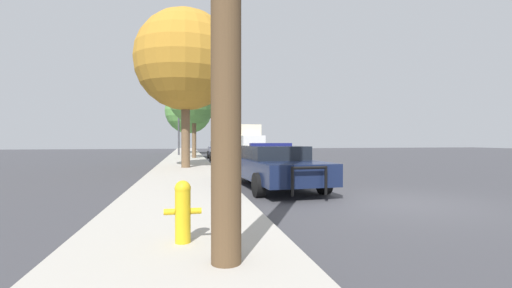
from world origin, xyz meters
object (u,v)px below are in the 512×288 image
Objects in this scene: police_car at (273,165)px; traffic_light at (193,121)px; tree_sidewalk_near at (185,60)px; car_background_distant at (244,146)px; tree_sidewalk_mid at (194,99)px; tree_sidewalk_far at (189,110)px; box_truck at (248,138)px; car_background_midblock at (221,150)px; fire_hydrant at (183,210)px.

traffic_light is (-2.05, 22.22, 2.63)m from police_car.
traffic_light is at bearing 87.44° from tree_sidewalk_near.
tree_sidewalk_near reaches higher than police_car.
car_background_distant is 0.65× the size of tree_sidewalk_mid.
tree_sidewalk_near is at bearing -92.56° from traffic_light.
tree_sidewalk_far is at bearing -139.12° from car_background_distant.
tree_sidewalk_far is 1.08× the size of tree_sidewalk_mid.
police_car is 30.49m from box_truck.
tree_sidewalk_mid is at bearing 86.31° from tree_sidewalk_near.
police_car is 17.30m from tree_sidewalk_mid.
tree_sidewalk_far is (-7.22, -6.66, 3.98)m from car_background_distant.
tree_sidewalk_mid is (-6.85, -17.37, 3.98)m from car_background_distant.
tree_sidewalk_near is (-2.70, -9.03, 4.76)m from car_background_midblock.
car_background_midblock is 0.57× the size of tree_sidewalk_near.
tree_sidewalk_mid is (0.62, 22.53, 4.18)m from fire_hydrant.
police_car is 22.47m from traffic_light.
box_truck is at bearing 50.12° from traffic_light.
box_truck is at bearing -94.60° from car_background_distant.
tree_sidewalk_far is at bearing 20.50° from box_truck.
box_truck is (7.28, 35.96, 1.18)m from fire_hydrant.
fire_hydrant is at bearing 77.84° from box_truck.
tree_sidewalk_far is at bearing 89.28° from tree_sidewalk_near.
car_background_distant is (6.79, 11.84, -2.57)m from traffic_light.
police_car is 0.69× the size of tree_sidewalk_near.
car_background_distant is 0.60× the size of tree_sidewalk_far.
police_car is 1.28× the size of car_background_distant.
box_truck reaches higher than car_background_distant.
police_car is at bearing -90.01° from car_background_midblock.
box_truck is 0.92× the size of tree_sidewalk_near.
box_truck is (6.60, 7.90, -1.58)m from traffic_light.
tree_sidewalk_near reaches higher than car_background_midblock.
tree_sidewalk_far is 0.90× the size of tree_sidewalk_near.
car_background_distant reaches higher than fire_hydrant.
police_car is 16.08m from car_background_midblock.
traffic_light reaches higher than box_truck.
tree_sidewalk_far reaches higher than car_background_midblock.
car_background_midblock is (2.70, 21.92, 0.18)m from fire_hydrant.
box_truck is 15.29m from tree_sidewalk_mid.
tree_sidewalk_far is at bearing -88.73° from police_car.
car_background_midblock is 10.56m from tree_sidewalk_near.
car_background_midblock is (2.02, -6.14, -2.59)m from traffic_light.
tree_sidewalk_mid is (0.37, -10.70, -0.00)m from tree_sidewalk_far.
traffic_light is at bearing 89.43° from tree_sidewalk_mid.
traffic_light is (0.68, 28.06, 2.77)m from fire_hydrant.
car_background_midblock reaches higher than fire_hydrant.
traffic_light is at bearing 49.40° from box_truck.
fire_hydrant is 28.20m from traffic_light.
traffic_light is 5.71m from tree_sidewalk_mid.
tree_sidewalk_mid reaches higher than box_truck.
car_background_midblock reaches higher than police_car.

